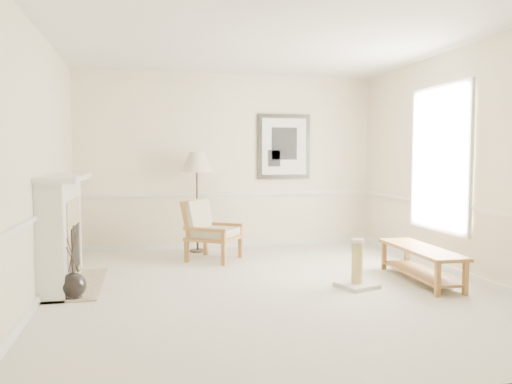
{
  "coord_description": "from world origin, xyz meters",
  "views": [
    {
      "loc": [
        -1.39,
        -5.55,
        1.52
      ],
      "look_at": [
        0.01,
        0.7,
        1.07
      ],
      "focal_mm": 35.0,
      "sensor_mm": 36.0,
      "label": 1
    }
  ],
  "objects_px": {
    "armchair": "(208,227)",
    "floor_lamp": "(197,165)",
    "scratching_post": "(357,272)",
    "floor_vase": "(73,286)",
    "bench": "(421,259)"
  },
  "relations": [
    {
      "from": "armchair",
      "to": "floor_lamp",
      "type": "height_order",
      "value": "floor_lamp"
    },
    {
      "from": "floor_lamp",
      "to": "scratching_post",
      "type": "distance_m",
      "value": 3.3
    },
    {
      "from": "armchair",
      "to": "floor_lamp",
      "type": "distance_m",
      "value": 1.13
    },
    {
      "from": "floor_lamp",
      "to": "scratching_post",
      "type": "relative_size",
      "value": 2.82
    },
    {
      "from": "floor_vase",
      "to": "floor_lamp",
      "type": "xyz_separation_m",
      "value": [
        1.57,
        2.45,
        1.25
      ]
    },
    {
      "from": "floor_vase",
      "to": "floor_lamp",
      "type": "distance_m",
      "value": 3.17
    },
    {
      "from": "armchair",
      "to": "scratching_post",
      "type": "xyz_separation_m",
      "value": [
        1.5,
        -1.97,
        -0.3
      ]
    },
    {
      "from": "armchair",
      "to": "bench",
      "type": "bearing_deg",
      "value": -93.75
    },
    {
      "from": "floor_lamp",
      "to": "bench",
      "type": "relative_size",
      "value": 1.09
    },
    {
      "from": "floor_lamp",
      "to": "scratching_post",
      "type": "xyz_separation_m",
      "value": [
        1.59,
        -2.62,
        -1.22
      ]
    },
    {
      "from": "floor_vase",
      "to": "scratching_post",
      "type": "relative_size",
      "value": 1.42
    },
    {
      "from": "scratching_post",
      "to": "armchair",
      "type": "bearing_deg",
      "value": 127.26
    },
    {
      "from": "bench",
      "to": "scratching_post",
      "type": "distance_m",
      "value": 0.89
    },
    {
      "from": "armchair",
      "to": "scratching_post",
      "type": "height_order",
      "value": "armchair"
    },
    {
      "from": "bench",
      "to": "scratching_post",
      "type": "bearing_deg",
      "value": -173.28
    }
  ]
}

